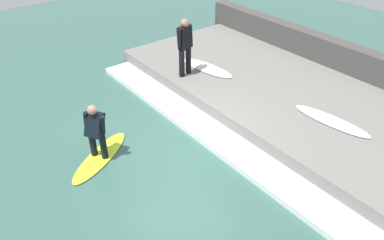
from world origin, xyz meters
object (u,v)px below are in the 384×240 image
Objects in this scene: surfer_waiting_near at (185,44)px; surfboard_spare at (331,121)px; surfboard_riding at (100,157)px; surfer_riding at (95,129)px; surfboard_waiting_near at (207,68)px.

surfboard_spare is (1.25, -4.26, -0.93)m from surfer_waiting_near.
surfer_riding reaches higher than surfboard_riding.
surfboard_spare is at bearing -73.63° from surfer_waiting_near.
surfboard_riding is at bearing -162.90° from surfboard_waiting_near.
surfer_waiting_near reaches higher than surfboard_riding.
surfboard_waiting_near is at bearing 17.10° from surfer_riding.
surfer_waiting_near is at bearing 171.66° from surfboard_waiting_near.
surfer_waiting_near is 4.54m from surfboard_spare.
surfboard_waiting_near is (4.39, 1.35, -0.32)m from surfer_riding.
surfboard_riding is 0.79m from surfer_riding.
surfboard_spare is at bearing -29.87° from surfer_riding.
surfer_riding reaches higher than surfboard_spare.
surfboard_riding is 4.15m from surfer_waiting_near.
surfer_riding is at bearing 150.13° from surfboard_spare.
surfer_waiting_near reaches higher than surfer_riding.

